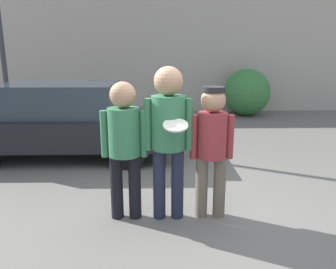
{
  "coord_description": "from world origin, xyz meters",
  "views": [
    {
      "loc": [
        -0.39,
        -3.68,
        1.97
      ],
      "look_at": [
        -0.3,
        0.2,
        1.01
      ],
      "focal_mm": 35.0,
      "sensor_mm": 36.0,
      "label": 1
    }
  ],
  "objects_px": {
    "person_middle_with_frisbee": "(168,129)",
    "shrub": "(246,92)",
    "person_right": "(212,142)",
    "person_left": "(124,139)",
    "parked_car_near": "(63,120)"
  },
  "relations": [
    {
      "from": "person_left",
      "to": "person_middle_with_frisbee",
      "type": "relative_size",
      "value": 0.91
    },
    {
      "from": "person_middle_with_frisbee",
      "to": "shrub",
      "type": "distance_m",
      "value": 7.46
    },
    {
      "from": "shrub",
      "to": "parked_car_near",
      "type": "bearing_deg",
      "value": -137.55
    },
    {
      "from": "person_middle_with_frisbee",
      "to": "parked_car_near",
      "type": "xyz_separation_m",
      "value": [
        -2.0,
        2.63,
        -0.4
      ]
    },
    {
      "from": "person_middle_with_frisbee",
      "to": "parked_car_near",
      "type": "bearing_deg",
      "value": 127.24
    },
    {
      "from": "parked_car_near",
      "to": "shrub",
      "type": "distance_m",
      "value": 6.39
    },
    {
      "from": "person_left",
      "to": "parked_car_near",
      "type": "xyz_separation_m",
      "value": [
        -1.48,
        2.62,
        -0.28
      ]
    },
    {
      "from": "person_middle_with_frisbee",
      "to": "shrub",
      "type": "bearing_deg",
      "value": 68.63
    },
    {
      "from": "person_left",
      "to": "person_right",
      "type": "relative_size",
      "value": 1.04
    },
    {
      "from": "person_middle_with_frisbee",
      "to": "person_left",
      "type": "bearing_deg",
      "value": 178.66
    },
    {
      "from": "person_right",
      "to": "person_left",
      "type": "bearing_deg",
      "value": -179.32
    },
    {
      "from": "shrub",
      "to": "person_right",
      "type": "bearing_deg",
      "value": -107.64
    },
    {
      "from": "person_right",
      "to": "shrub",
      "type": "relative_size",
      "value": 1.06
    },
    {
      "from": "person_left",
      "to": "person_right",
      "type": "height_order",
      "value": "person_left"
    },
    {
      "from": "parked_car_near",
      "to": "person_right",
      "type": "bearing_deg",
      "value": -46.0
    }
  ]
}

